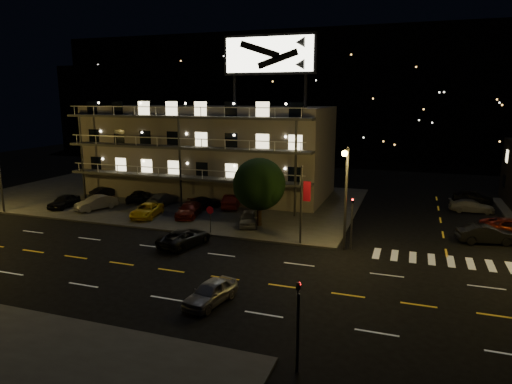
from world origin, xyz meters
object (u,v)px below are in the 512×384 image
(tree, at_px, (259,186))
(lot_car_4, at_px, (249,218))
(road_car_west, at_px, (185,237))
(side_car_0, at_px, (487,234))
(lot_car_2, at_px, (147,210))
(road_car_east, at_px, (211,292))
(lot_car_7, at_px, (163,199))

(tree, relative_size, lot_car_4, 1.60)
(road_car_west, bearing_deg, side_car_0, -145.27)
(side_car_0, bearing_deg, lot_car_2, 81.98)
(road_car_east, bearing_deg, side_car_0, 57.76)
(lot_car_4, bearing_deg, lot_car_2, 165.24)
(lot_car_2, relative_size, road_car_west, 0.95)
(lot_car_4, xyz_separation_m, lot_car_7, (-11.55, 4.56, -0.02))
(road_car_east, relative_size, road_car_west, 0.81)
(tree, relative_size, lot_car_2, 1.34)
(lot_car_2, xyz_separation_m, lot_car_7, (-1.14, 5.03, -0.00))
(lot_car_2, height_order, lot_car_7, lot_car_2)
(tree, relative_size, side_car_0, 1.37)
(lot_car_7, xyz_separation_m, road_car_west, (8.58, -11.26, -0.12))
(road_car_west, bearing_deg, lot_car_4, -99.84)
(lot_car_2, relative_size, lot_car_7, 1.05)
(lot_car_7, relative_size, road_car_west, 0.91)
(lot_car_2, relative_size, side_car_0, 1.02)
(side_car_0, relative_size, road_car_east, 1.16)
(lot_car_2, height_order, road_car_west, lot_car_2)
(tree, bearing_deg, road_car_west, -118.57)
(side_car_0, height_order, road_car_east, side_car_0)
(lot_car_7, bearing_deg, side_car_0, 177.95)
(tree, distance_m, side_car_0, 19.27)
(tree, distance_m, road_car_east, 16.30)
(lot_car_4, bearing_deg, side_car_0, -11.86)
(lot_car_4, distance_m, lot_car_7, 12.42)
(road_car_west, bearing_deg, road_car_east, 139.82)
(lot_car_7, height_order, road_car_west, lot_car_7)
(side_car_0, distance_m, road_car_east, 23.93)
(lot_car_2, bearing_deg, road_car_west, -50.54)
(lot_car_7, relative_size, road_car_east, 1.13)
(tree, height_order, lot_car_2, tree)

